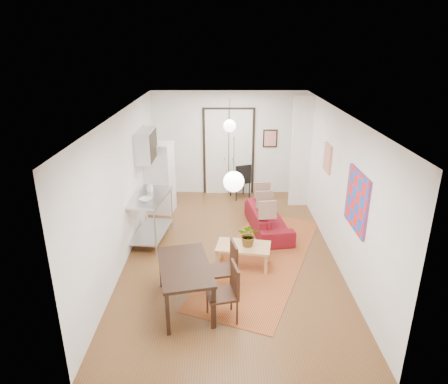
{
  "coord_description": "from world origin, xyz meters",
  "views": [
    {
      "loc": [
        -0.15,
        -7.39,
        4.14
      ],
      "look_at": [
        -0.14,
        0.21,
        1.25
      ],
      "focal_mm": 32.0,
      "sensor_mm": 36.0,
      "label": 1
    }
  ],
  "objects_px": {
    "fridge": "(160,178)",
    "dining_table": "(185,270)",
    "sofa": "(268,219)",
    "kitchen_counter": "(150,211)",
    "coffee_table": "(243,248)",
    "dining_chair_near": "(222,263)",
    "dining_chair_far": "(222,286)",
    "black_side_chair": "(240,176)"
  },
  "relations": [
    {
      "from": "sofa",
      "to": "dining_table",
      "type": "relative_size",
      "value": 1.25
    },
    {
      "from": "coffee_table",
      "to": "dining_chair_far",
      "type": "xyz_separation_m",
      "value": [
        -0.41,
        -1.49,
        0.16
      ]
    },
    {
      "from": "sofa",
      "to": "dining_chair_near",
      "type": "distance_m",
      "value": 2.61
    },
    {
      "from": "kitchen_counter",
      "to": "fridge",
      "type": "xyz_separation_m",
      "value": [
        -0.01,
        1.63,
        0.19
      ]
    },
    {
      "from": "dining_chair_far",
      "to": "kitchen_counter",
      "type": "bearing_deg",
      "value": -161.51
    },
    {
      "from": "dining_chair_near",
      "to": "black_side_chair",
      "type": "bearing_deg",
      "value": 161.38
    },
    {
      "from": "black_side_chair",
      "to": "dining_table",
      "type": "bearing_deg",
      "value": 55.39
    },
    {
      "from": "coffee_table",
      "to": "kitchen_counter",
      "type": "relative_size",
      "value": 0.76
    },
    {
      "from": "sofa",
      "to": "kitchen_counter",
      "type": "bearing_deg",
      "value": 92.1
    },
    {
      "from": "dining_table",
      "to": "dining_chair_far",
      "type": "bearing_deg",
      "value": -22.98
    },
    {
      "from": "sofa",
      "to": "dining_chair_near",
      "type": "bearing_deg",
      "value": 147.95
    },
    {
      "from": "sofa",
      "to": "dining_chair_far",
      "type": "xyz_separation_m",
      "value": [
        -1.06,
        -3.07,
        0.27
      ]
    },
    {
      "from": "dining_table",
      "to": "black_side_chair",
      "type": "xyz_separation_m",
      "value": [
        1.09,
        5.0,
        -0.1
      ]
    },
    {
      "from": "dining_chair_far",
      "to": "black_side_chair",
      "type": "distance_m",
      "value": 5.28
    },
    {
      "from": "sofa",
      "to": "black_side_chair",
      "type": "relative_size",
      "value": 1.9
    },
    {
      "from": "coffee_table",
      "to": "dining_chair_near",
      "type": "height_order",
      "value": "dining_chair_near"
    },
    {
      "from": "dining_chair_far",
      "to": "black_side_chair",
      "type": "xyz_separation_m",
      "value": [
        0.49,
        5.26,
        0.04
      ]
    },
    {
      "from": "fridge",
      "to": "dining_chair_far",
      "type": "relative_size",
      "value": 1.88
    },
    {
      "from": "sofa",
      "to": "dining_chair_far",
      "type": "height_order",
      "value": "dining_chair_far"
    },
    {
      "from": "dining_table",
      "to": "coffee_table",
      "type": "bearing_deg",
      "value": 50.81
    },
    {
      "from": "sofa",
      "to": "fridge",
      "type": "bearing_deg",
      "value": 58.24
    },
    {
      "from": "dining_table",
      "to": "black_side_chair",
      "type": "distance_m",
      "value": 5.12
    },
    {
      "from": "dining_chair_near",
      "to": "black_side_chair",
      "type": "xyz_separation_m",
      "value": [
        0.49,
        4.56,
        0.04
      ]
    },
    {
      "from": "dining_chair_near",
      "to": "dining_chair_far",
      "type": "distance_m",
      "value": 0.7
    },
    {
      "from": "dining_chair_near",
      "to": "kitchen_counter",
      "type": "bearing_deg",
      "value": -153.08
    },
    {
      "from": "sofa",
      "to": "dining_chair_far",
      "type": "relative_size",
      "value": 2.0
    },
    {
      "from": "kitchen_counter",
      "to": "dining_chair_near",
      "type": "bearing_deg",
      "value": -42.54
    },
    {
      "from": "sofa",
      "to": "dining_table",
      "type": "height_order",
      "value": "dining_table"
    },
    {
      "from": "coffee_table",
      "to": "fridge",
      "type": "distance_m",
      "value": 3.42
    },
    {
      "from": "sofa",
      "to": "coffee_table",
      "type": "height_order",
      "value": "sofa"
    },
    {
      "from": "fridge",
      "to": "dining_chair_near",
      "type": "height_order",
      "value": "fridge"
    },
    {
      "from": "coffee_table",
      "to": "dining_chair_far",
      "type": "bearing_deg",
      "value": -105.33
    },
    {
      "from": "kitchen_counter",
      "to": "black_side_chair",
      "type": "relative_size",
      "value": 1.45
    },
    {
      "from": "kitchen_counter",
      "to": "black_side_chair",
      "type": "xyz_separation_m",
      "value": [
        2.05,
        2.66,
        -0.12
      ]
    },
    {
      "from": "dining_table",
      "to": "black_side_chair",
      "type": "height_order",
      "value": "black_side_chair"
    },
    {
      "from": "sofa",
      "to": "coffee_table",
      "type": "relative_size",
      "value": 1.72
    },
    {
      "from": "coffee_table",
      "to": "dining_table",
      "type": "relative_size",
      "value": 0.72
    },
    {
      "from": "fridge",
      "to": "dining_chair_far",
      "type": "bearing_deg",
      "value": -61.54
    },
    {
      "from": "sofa",
      "to": "dining_chair_far",
      "type": "distance_m",
      "value": 3.26
    },
    {
      "from": "fridge",
      "to": "dining_table",
      "type": "xyz_separation_m",
      "value": [
        0.98,
        -3.97,
        -0.21
      ]
    },
    {
      "from": "sofa",
      "to": "fridge",
      "type": "height_order",
      "value": "fridge"
    },
    {
      "from": "coffee_table",
      "to": "black_side_chair",
      "type": "relative_size",
      "value": 1.1
    }
  ]
}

